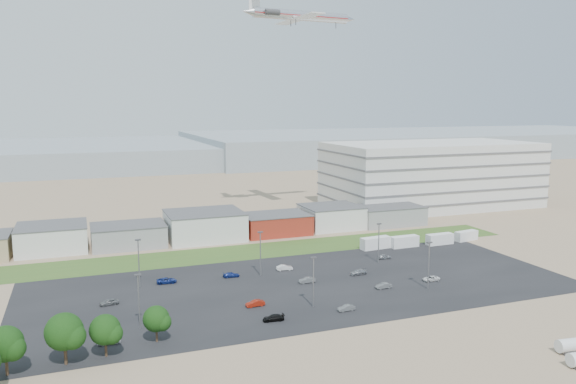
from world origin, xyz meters
name	(u,v)px	position (x,y,z in m)	size (l,w,h in m)	color
ground	(319,320)	(0.00, 0.00, 0.00)	(700.00, 700.00, 0.00)	#8C7559
parking_lot	(303,285)	(5.00, 20.00, 0.01)	(120.00, 50.00, 0.01)	black
grass_strip	(242,252)	(0.00, 52.00, 0.01)	(160.00, 16.00, 0.02)	#395921
hills_backdrop	(195,154)	(40.00, 315.00, 4.50)	(700.00, 200.00, 9.00)	gray
building_row	(167,228)	(-17.00, 71.00, 4.00)	(170.00, 20.00, 8.00)	silver
parking_garage	(431,174)	(90.00, 95.00, 12.50)	(80.00, 40.00, 25.00)	silver
storage_tank_nw	(570,345)	(32.28, -26.78, 1.29)	(4.29, 2.14, 2.57)	silver
box_trailer_a	(376,243)	(35.94, 42.70, 1.62)	(8.66, 2.71, 3.25)	silver
box_trailer_b	(404,242)	(44.42, 41.49, 1.56)	(8.32, 2.60, 3.12)	silver
box_trailer_c	(440,239)	(55.62, 40.62, 1.52)	(8.12, 2.54, 3.04)	silver
box_trailer_d	(466,236)	(65.78, 41.79, 1.40)	(7.49, 2.34, 2.81)	silver
tree_left	(5,348)	(-51.69, -3.36, 4.28)	(5.70, 5.70, 8.56)	black
tree_mid	(64,336)	(-43.61, -2.64, 4.65)	(6.19, 6.19, 9.29)	black
tree_right	(105,333)	(-37.67, -1.92, 3.91)	(5.21, 5.21, 7.82)	black
tree_near	(156,322)	(-29.38, 0.94, 3.55)	(4.74, 4.74, 7.11)	black
lightpole_front_l	(139,302)	(-31.47, 7.63, 5.03)	(1.18, 0.49, 10.07)	slate
lightpole_front_m	(313,282)	(1.84, 6.95, 5.06)	(1.19, 0.50, 10.12)	slate
lightpole_front_r	(429,266)	(29.44, 8.25, 5.21)	(1.23, 0.51, 10.42)	slate
lightpole_back_l	(139,263)	(-29.00, 31.69, 5.34)	(1.26, 0.52, 10.68)	slate
lightpole_back_m	(260,254)	(-1.59, 30.30, 5.25)	(1.23, 0.51, 10.50)	slate
lightpole_back_r	(379,243)	(29.81, 30.39, 5.04)	(1.18, 0.49, 10.07)	slate
airliner	(301,16)	(34.43, 95.04, 70.00)	(43.40, 29.59, 12.82)	silver
parked_car_0	(431,279)	(33.37, 12.71, 0.55)	(1.83, 3.96, 1.10)	silver
parked_car_1	(384,286)	(20.60, 11.89, 0.60)	(1.28, 3.66, 1.21)	#595B5E
parked_car_3	(273,318)	(-7.94, 2.79, 0.59)	(1.64, 4.04, 1.17)	black
parked_car_4	(255,303)	(-8.84, 11.18, 0.63)	(1.33, 3.80, 1.25)	maroon
parked_car_5	(109,302)	(-35.95, 22.19, 0.63)	(1.49, 3.70, 1.26)	#595B5E
parked_car_6	(231,275)	(-8.36, 31.41, 0.56)	(1.56, 3.85, 1.12)	navy
parked_car_7	(307,280)	(6.48, 21.36, 0.62)	(1.32, 3.78, 1.24)	#595B5E
parked_car_8	(384,257)	(32.93, 32.63, 0.58)	(1.37, 3.40, 1.16)	#A5A5AA
parked_car_9	(167,281)	(-23.06, 32.17, 0.62)	(2.05, 4.46, 1.24)	navy
parked_car_10	(109,341)	(-36.99, 2.89, 0.55)	(1.54, 3.80, 1.10)	silver
parked_car_11	(284,268)	(5.12, 32.27, 0.65)	(1.37, 3.92, 1.29)	silver
parked_car_12	(358,272)	(20.11, 22.72, 0.60)	(1.67, 4.12, 1.20)	#A5A5AA
parked_car_13	(346,308)	(6.96, 2.64, 0.57)	(1.22, 3.49, 1.15)	#595B5E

